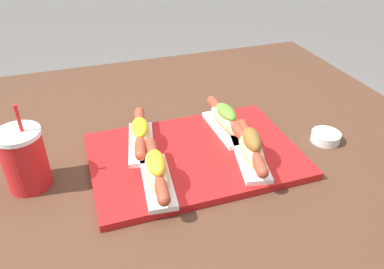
% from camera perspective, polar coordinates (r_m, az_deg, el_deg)
% --- Properties ---
extents(patio_table, '(1.36, 1.14, 0.72)m').
position_cam_1_polar(patio_table, '(1.24, -1.07, -14.29)').
color(patio_table, '#4C2D1E').
rests_on(patio_table, ground_plane).
extents(serving_tray, '(0.50, 0.34, 0.02)m').
position_cam_1_polar(serving_tray, '(0.92, 0.40, -3.21)').
color(serving_tray, red).
rests_on(serving_tray, patio_table).
extents(hot_dog_0, '(0.08, 0.22, 0.07)m').
position_cam_1_polar(hot_dog_0, '(0.80, -5.39, -5.60)').
color(hot_dog_0, white).
rests_on(hot_dog_0, serving_tray).
extents(hot_dog_1, '(0.10, 0.22, 0.08)m').
position_cam_1_polar(hot_dog_1, '(0.88, 9.01, -2.05)').
color(hot_dog_1, white).
rests_on(hot_dog_1, serving_tray).
extents(hot_dog_2, '(0.09, 0.22, 0.07)m').
position_cam_1_polar(hot_dog_2, '(0.93, -7.88, 0.01)').
color(hot_dog_2, white).
rests_on(hot_dog_2, serving_tray).
extents(hot_dog_3, '(0.07, 0.22, 0.07)m').
position_cam_1_polar(hot_dog_3, '(0.98, 5.19, 2.32)').
color(hot_dog_3, white).
rests_on(hot_dog_3, serving_tray).
extents(sauce_bowl, '(0.07, 0.07, 0.03)m').
position_cam_1_polar(sauce_bowl, '(1.04, 19.71, -0.27)').
color(sauce_bowl, silver).
rests_on(sauce_bowl, patio_table).
extents(drink_cup, '(0.10, 0.10, 0.20)m').
position_cam_1_polar(drink_cup, '(0.88, -24.19, -3.43)').
color(drink_cup, red).
rests_on(drink_cup, patio_table).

